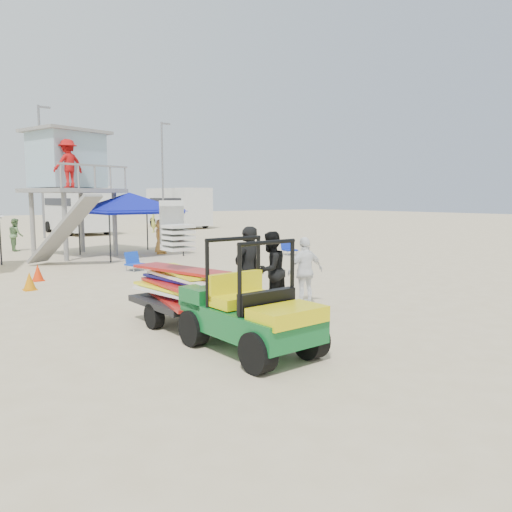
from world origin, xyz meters
TOP-DOWN VIEW (x-y plane):
  - ground at (0.00, 0.00)m, footprint 140.00×140.00m
  - utility_cart at (-1.08, 1.17)m, footprint 1.26×2.41m
  - surf_trailer at (-1.08, 3.51)m, footprint 1.29×2.37m
  - man_left at (0.44, 3.21)m, footprint 0.76×0.56m
  - man_mid at (1.29, 3.46)m, footprint 0.99×0.85m
  - man_right at (2.14, 3.21)m, footprint 0.99×0.56m
  - lifeguard_tower at (1.17, 16.51)m, footprint 3.97×3.97m
  - canopy_blue at (3.26, 15.15)m, footprint 3.48×3.48m
  - cone_near at (-1.80, 10.69)m, footprint 0.34×0.34m
  - cone_far at (-2.40, 9.24)m, footprint 0.34×0.34m
  - beach_chair_b at (1.42, 10.93)m, footprint 0.64×0.69m
  - beach_chair_c at (8.75, 11.04)m, footprint 0.65×0.70m
  - rv_mid_right at (6.00, 29.99)m, footprint 2.64×7.00m
  - rv_far_right at (15.00, 31.49)m, footprint 2.64×6.60m
  - light_pole_left at (3.00, 27.00)m, footprint 0.14×0.14m
  - light_pole_right at (12.00, 28.50)m, footprint 0.14×0.14m

SIDE VIEW (x-z plane):
  - ground at x=0.00m, z-range 0.00..0.00m
  - cone_near at x=-1.80m, z-range 0.00..0.50m
  - cone_far at x=-2.40m, z-range 0.00..0.50m
  - beach_chair_b at x=1.42m, z-range -0.01..0.63m
  - beach_chair_c at x=8.75m, z-range -0.01..0.63m
  - man_right at x=2.14m, z-range 0.00..1.60m
  - utility_cart at x=-1.08m, z-range -0.06..1.77m
  - man_mid at x=1.29m, z-range 0.00..1.76m
  - surf_trailer at x=-1.08m, z-range -0.20..1.97m
  - man_left at x=0.44m, z-range 0.00..1.91m
  - rv_far_right at x=15.00m, z-range 0.17..3.42m
  - rv_mid_right at x=6.00m, z-range 0.17..3.42m
  - canopy_blue at x=3.26m, z-range 1.01..4.13m
  - lifeguard_tower at x=1.17m, z-range 1.27..6.46m
  - light_pole_left at x=3.00m, z-range 0.00..8.00m
  - light_pole_right at x=12.00m, z-range 0.00..8.00m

